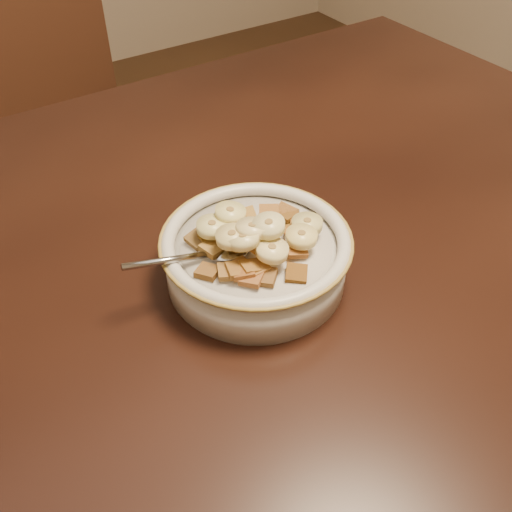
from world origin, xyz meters
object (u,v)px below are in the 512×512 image
chair (78,159)px  spoon (229,250)px  table (188,286)px  cereal_bowl (256,262)px

chair → spoon: chair is taller
table → spoon: bearing=-56.4°
cereal_bowl → chair: bearing=87.5°
chair → cereal_bowl: 0.86m
chair → cereal_bowl: chair is taller
cereal_bowl → spoon: size_ratio=4.17×
table → cereal_bowl: (0.06, -0.05, 0.04)m
cereal_bowl → spoon: (-0.03, 0.00, 0.03)m
chair → spoon: size_ratio=20.66×
table → spoon: size_ratio=31.60×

